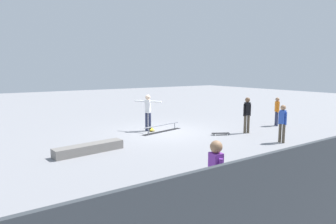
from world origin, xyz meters
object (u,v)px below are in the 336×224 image
at_px(bystander_blue_shirt, 282,122).
at_px(bystander_purple_shirt, 215,179).
at_px(grind_rail, 162,129).
at_px(bystander_black_shirt, 247,113).
at_px(bystander_orange_shirt, 277,110).
at_px(loose_skateboard_black, 221,133).
at_px(skater_main, 148,110).
at_px(skate_ledge, 89,148).
at_px(skateboard_main, 151,129).

height_order(bystander_blue_shirt, bystander_purple_shirt, bystander_purple_shirt).
xyz_separation_m(grind_rail, bystander_blue_shirt, (-2.81, 4.46, 0.71)).
bearing_deg(bystander_black_shirt, bystander_orange_shirt, 28.04).
height_order(bystander_purple_shirt, loose_skateboard_black, bystander_purple_shirt).
bearing_deg(skater_main, bystander_purple_shirt, -55.79).
xyz_separation_m(skate_ledge, bystander_black_shirt, (-7.14, 0.88, 0.78)).
bearing_deg(bystander_black_shirt, skate_ledge, -166.29).
xyz_separation_m(bystander_orange_shirt, loose_skateboard_black, (3.95, -0.03, -0.76)).
bearing_deg(skate_ledge, skateboard_main, -150.89).
xyz_separation_m(skateboard_main, loose_skateboard_black, (-2.07, 2.62, 0.00)).
distance_m(grind_rail, loose_skateboard_black, 2.73).
distance_m(skateboard_main, bystander_orange_shirt, 6.62).
height_order(grind_rail, skater_main, skater_main).
bearing_deg(bystander_blue_shirt, skater_main, -154.91).
xyz_separation_m(skater_main, loose_skateboard_black, (-2.22, 2.62, -0.93)).
distance_m(bystander_blue_shirt, bystander_purple_shirt, 7.42).
distance_m(skater_main, bystander_orange_shirt, 6.72).
bearing_deg(skater_main, skate_ledge, -93.11).
height_order(skate_ledge, skateboard_main, skate_ledge).
xyz_separation_m(grind_rail, bystander_purple_shirt, (3.87, 7.71, 0.79)).
xyz_separation_m(bystander_blue_shirt, loose_skateboard_black, (1.01, -2.40, -0.79)).
bearing_deg(bystander_purple_shirt, bystander_black_shirt, -47.03).
relative_size(bystander_blue_shirt, bystander_orange_shirt, 1.03).
relative_size(grind_rail, skateboard_main, 2.86).
relative_size(skater_main, bystander_black_shirt, 1.04).
bearing_deg(loose_skateboard_black, bystander_purple_shirt, -106.05).
height_order(bystander_purple_shirt, bystander_black_shirt, bystander_black_shirt).
distance_m(skate_ledge, bystander_purple_shirt, 6.21).
height_order(grind_rail, loose_skateboard_black, grind_rail).
relative_size(grind_rail, skater_main, 1.36).
bearing_deg(bystander_orange_shirt, bystander_black_shirt, 128.52).
height_order(bystander_blue_shirt, bystander_orange_shirt, bystander_blue_shirt).
distance_m(bystander_orange_shirt, loose_skateboard_black, 4.02).
bearing_deg(bystander_black_shirt, bystander_blue_shirt, -76.41).
bearing_deg(bystander_orange_shirt, grind_rail, 101.17).
bearing_deg(bystander_orange_shirt, skateboard_main, 97.42).
xyz_separation_m(skater_main, bystander_blue_shirt, (-3.23, 5.02, -0.14)).
relative_size(skater_main, bystander_orange_shirt, 1.16).
bearing_deg(loose_skateboard_black, grind_rail, 159.96).
bearing_deg(bystander_blue_shirt, loose_skateboard_black, -164.80).
xyz_separation_m(skateboard_main, bystander_black_shirt, (-3.33, 3.00, 0.86)).
relative_size(skate_ledge, bystander_orange_shirt, 1.69).
bearing_deg(bystander_purple_shirt, bystander_blue_shirt, -58.34).
relative_size(bystander_orange_shirt, loose_skateboard_black, 1.86).
relative_size(skate_ledge, loose_skateboard_black, 3.14).
xyz_separation_m(bystander_blue_shirt, bystander_purple_shirt, (6.67, 3.25, 0.07)).
distance_m(grind_rail, bystander_purple_shirt, 8.67).
relative_size(grind_rail, bystander_purple_shirt, 1.42).
bearing_deg(skateboard_main, bystander_purple_shirt, -3.75).
distance_m(skater_main, skateboard_main, 0.94).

